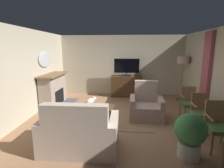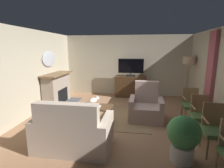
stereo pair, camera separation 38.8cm
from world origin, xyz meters
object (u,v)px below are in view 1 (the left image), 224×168
object	(u,v)px
cat	(91,101)
tv_cabinet	(126,87)
folded_newspaper	(97,107)
television	(127,67)
sofa_floral	(80,134)
potted_plant_on_hearth_side	(190,133)
tv_remote	(91,108)
side_chair_mid_row	(189,102)
coffee_table	(97,109)
fireplace	(54,91)
side_chair_tucked_against_wall	(201,111)
armchair_near_window	(146,107)
wall_mirror_oval	(45,59)
floor_lamp	(183,64)
side_chair_far_end	(217,124)

from	to	relation	value
cat	tv_cabinet	bearing A→B (deg)	41.07
folded_newspaper	television	bearing A→B (deg)	72.06
sofa_floral	potted_plant_on_hearth_side	bearing A→B (deg)	-1.92
tv_remote	side_chair_mid_row	world-z (taller)	side_chair_mid_row
coffee_table	sofa_floral	distance (m)	1.30
folded_newspaper	potted_plant_on_hearth_side	bearing A→B (deg)	-36.47
fireplace	sofa_floral	size ratio (longest dim) A/B	1.07
tv_cabinet	folded_newspaper	xyz separation A→B (m)	(-0.81, -2.88, 0.06)
sofa_floral	side_chair_mid_row	size ratio (longest dim) A/B	1.62
television	folded_newspaper	world-z (taller)	television
tv_remote	fireplace	bearing A→B (deg)	-54.60
coffee_table	side_chair_tucked_against_wall	size ratio (longest dim) A/B	0.99
coffee_table	side_chair_mid_row	distance (m)	2.63
armchair_near_window	side_chair_mid_row	size ratio (longest dim) A/B	1.17
folded_newspaper	potted_plant_on_hearth_side	size ratio (longest dim) A/B	0.36
folded_newspaper	coffee_table	bearing A→B (deg)	72.03
folded_newspaper	potted_plant_on_hearth_side	distance (m)	2.35
armchair_near_window	coffee_table	bearing A→B (deg)	-160.62
tv_cabinet	armchair_near_window	bearing A→B (deg)	-76.95
tv_remote	sofa_floral	distance (m)	1.19
coffee_table	side_chair_tucked_against_wall	distance (m)	2.59
armchair_near_window	wall_mirror_oval	bearing A→B (deg)	164.47
television	floor_lamp	xyz separation A→B (m)	(2.14, -0.34, 0.16)
coffee_table	armchair_near_window	xyz separation A→B (m)	(1.35, 0.48, -0.08)
fireplace	side_chair_mid_row	bearing A→B (deg)	-11.40
side_chair_mid_row	armchair_near_window	bearing A→B (deg)	-177.23
folded_newspaper	side_chair_far_end	xyz separation A→B (m)	(2.58, -0.96, 0.04)
side_chair_mid_row	folded_newspaper	bearing A→B (deg)	-167.68
fireplace	armchair_near_window	bearing A→B (deg)	-16.71
side_chair_tucked_against_wall	armchair_near_window	bearing A→B (deg)	149.52
cat	folded_newspaper	bearing A→B (deg)	-74.34
fireplace	television	world-z (taller)	television
coffee_table	tv_remote	world-z (taller)	tv_remote
wall_mirror_oval	armchair_near_window	bearing A→B (deg)	-15.53
floor_lamp	sofa_floral	bearing A→B (deg)	-129.46
side_chair_tucked_against_wall	television	bearing A→B (deg)	120.23
television	side_chair_tucked_against_wall	world-z (taller)	television
fireplace	tv_cabinet	bearing A→B (deg)	29.52
television	armchair_near_window	xyz separation A→B (m)	(0.55, -2.32, -0.92)
coffee_table	side_chair_mid_row	world-z (taller)	side_chair_mid_row
wall_mirror_oval	side_chair_mid_row	xyz separation A→B (m)	(4.57, -0.87, -1.13)
potted_plant_on_hearth_side	coffee_table	bearing A→B (deg)	144.74
sofa_floral	folded_newspaper	bearing A→B (deg)	84.04
wall_mirror_oval	side_chair_mid_row	bearing A→B (deg)	-10.79
wall_mirror_oval	folded_newspaper	world-z (taller)	wall_mirror_oval
wall_mirror_oval	tv_remote	distance (m)	2.65
fireplace	side_chair_mid_row	world-z (taller)	fireplace
wall_mirror_oval	tv_cabinet	size ratio (longest dim) A/B	0.71
tv_cabinet	wall_mirror_oval	bearing A→B (deg)	-152.71
fireplace	cat	bearing A→B (deg)	13.93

